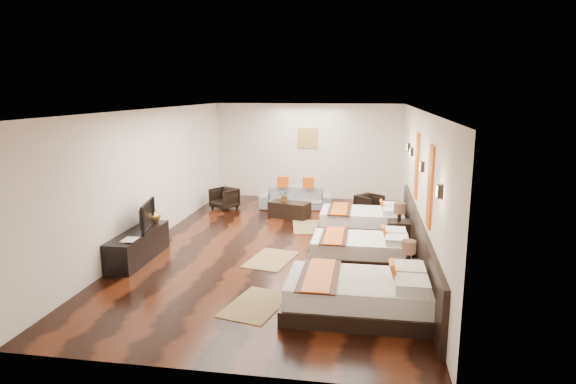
% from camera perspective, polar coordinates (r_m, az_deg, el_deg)
% --- Properties ---
extents(floor, '(5.50, 9.50, 0.01)m').
position_cam_1_polar(floor, '(10.30, -0.98, -6.22)').
color(floor, black).
rests_on(floor, ground).
extents(ceiling, '(5.50, 9.50, 0.01)m').
position_cam_1_polar(ceiling, '(9.81, -1.04, 9.54)').
color(ceiling, white).
rests_on(ceiling, floor).
extents(back_wall, '(5.50, 0.01, 2.80)m').
position_cam_1_polar(back_wall, '(14.61, 2.30, 4.73)').
color(back_wall, silver).
rests_on(back_wall, floor).
extents(left_wall, '(0.01, 9.50, 2.80)m').
position_cam_1_polar(left_wall, '(10.79, -15.54, 1.83)').
color(left_wall, silver).
rests_on(left_wall, floor).
extents(right_wall, '(0.01, 9.50, 2.80)m').
position_cam_1_polar(right_wall, '(9.86, 14.92, 0.96)').
color(right_wall, silver).
rests_on(right_wall, floor).
extents(headboard_panel, '(0.08, 6.60, 0.90)m').
position_cam_1_polar(headboard_panel, '(9.31, 14.84, -5.69)').
color(headboard_panel, black).
rests_on(headboard_panel, floor).
extents(bed_near, '(2.12, 1.33, 0.81)m').
position_cam_1_polar(bed_near, '(7.31, 8.28, -11.73)').
color(bed_near, black).
rests_on(bed_near, floor).
extents(bed_mid, '(1.88, 1.18, 0.72)m').
position_cam_1_polar(bed_mid, '(9.41, 8.52, -6.55)').
color(bed_mid, black).
rests_on(bed_mid, floor).
extents(bed_far, '(1.94, 1.22, 0.74)m').
position_cam_1_polar(bed_far, '(11.43, 8.68, -3.23)').
color(bed_far, black).
rests_on(bed_far, floor).
extents(nightstand_a, '(0.42, 0.42, 0.83)m').
position_cam_1_polar(nightstand_a, '(8.24, 13.69, -9.10)').
color(nightstand_a, black).
rests_on(nightstand_a, floor).
extents(nightstand_b, '(0.45, 0.45, 0.89)m').
position_cam_1_polar(nightstand_b, '(10.56, 12.71, -4.29)').
color(nightstand_b, black).
rests_on(nightstand_b, floor).
extents(jute_mat_near, '(1.01, 1.34, 0.01)m').
position_cam_1_polar(jute_mat_near, '(7.60, -3.74, -12.91)').
color(jute_mat_near, olive).
rests_on(jute_mat_near, floor).
extents(jute_mat_mid, '(0.98, 1.33, 0.01)m').
position_cam_1_polar(jute_mat_mid, '(9.48, -1.98, -7.81)').
color(jute_mat_mid, olive).
rests_on(jute_mat_mid, floor).
extents(jute_mat_far, '(0.95, 1.31, 0.01)m').
position_cam_1_polar(jute_mat_far, '(11.67, 2.46, -4.04)').
color(jute_mat_far, olive).
rests_on(jute_mat_far, floor).
extents(tv_console, '(0.50, 1.80, 0.55)m').
position_cam_1_polar(tv_console, '(9.80, -17.00, -6.01)').
color(tv_console, black).
rests_on(tv_console, floor).
extents(tv, '(0.32, 0.97, 0.55)m').
position_cam_1_polar(tv, '(9.78, -16.49, -2.65)').
color(tv, black).
rests_on(tv, tv_console).
extents(book, '(0.25, 0.33, 0.03)m').
position_cam_1_polar(book, '(9.25, -18.59, -5.28)').
color(book, black).
rests_on(book, tv_console).
extents(figurine, '(0.37, 0.37, 0.34)m').
position_cam_1_polar(figurine, '(10.28, -15.48, -2.52)').
color(figurine, brown).
rests_on(figurine, tv_console).
extents(sofa, '(2.01, 0.95, 0.57)m').
position_cam_1_polar(sofa, '(13.47, 0.87, -0.67)').
color(sofa, gray).
rests_on(sofa, floor).
extents(armchair_left, '(0.84, 0.85, 0.57)m').
position_cam_1_polar(armchair_left, '(13.50, -7.41, -0.74)').
color(armchair_left, black).
rests_on(armchair_left, floor).
extents(armchair_right, '(0.83, 0.82, 0.54)m').
position_cam_1_polar(armchair_right, '(12.87, 9.41, -1.48)').
color(armchair_right, black).
rests_on(armchair_right, floor).
extents(coffee_table, '(1.10, 0.76, 0.40)m').
position_cam_1_polar(coffee_table, '(12.48, 0.17, -2.07)').
color(coffee_table, black).
rests_on(coffee_table, floor).
extents(table_plant, '(0.30, 0.27, 0.28)m').
position_cam_1_polar(table_plant, '(12.46, -0.39, -0.47)').
color(table_plant, '#2C6120').
rests_on(table_plant, coffee_table).
extents(orange_panel_a, '(0.04, 0.40, 1.30)m').
position_cam_1_polar(orange_panel_a, '(7.95, 16.19, 0.58)').
color(orange_panel_a, '#D86014').
rests_on(orange_panel_a, right_wall).
extents(orange_panel_b, '(0.04, 0.40, 1.30)m').
position_cam_1_polar(orange_panel_b, '(10.11, 14.74, 2.95)').
color(orange_panel_b, '#D86014').
rests_on(orange_panel_b, right_wall).
extents(sconce_near, '(0.07, 0.12, 0.18)m').
position_cam_1_polar(sconce_near, '(6.85, 17.12, 0.06)').
color(sconce_near, black).
rests_on(sconce_near, right_wall).
extents(sconce_mid, '(0.07, 0.12, 0.18)m').
position_cam_1_polar(sconce_mid, '(9.00, 15.27, 2.85)').
color(sconce_mid, black).
rests_on(sconce_mid, right_wall).
extents(sconce_far, '(0.07, 0.12, 0.18)m').
position_cam_1_polar(sconce_far, '(11.17, 14.13, 4.56)').
color(sconce_far, black).
rests_on(sconce_far, right_wall).
extents(sconce_lounge, '(0.07, 0.12, 0.18)m').
position_cam_1_polar(sconce_lounge, '(12.06, 13.78, 5.08)').
color(sconce_lounge, black).
rests_on(sconce_lounge, right_wall).
extents(gold_artwork, '(0.60, 0.04, 0.60)m').
position_cam_1_polar(gold_artwork, '(14.55, 2.30, 6.29)').
color(gold_artwork, '#AD873F').
rests_on(gold_artwork, back_wall).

